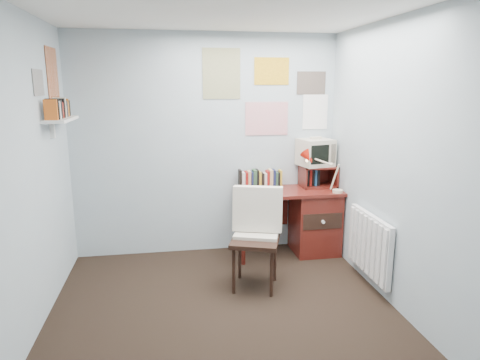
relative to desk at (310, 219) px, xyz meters
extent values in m
plane|color=black|center=(-1.17, -1.48, -0.41)|extent=(3.50, 3.50, 0.00)
cube|color=#A6B8BE|center=(-1.17, 0.27, 0.84)|extent=(3.00, 0.02, 2.50)
cube|color=#A6B8BE|center=(-2.67, -1.48, 0.84)|extent=(0.02, 3.50, 2.50)
cube|color=#A6B8BE|center=(0.33, -1.48, 0.84)|extent=(0.02, 3.50, 2.50)
cube|color=white|center=(-1.17, -1.48, 2.09)|extent=(3.00, 3.50, 0.02)
cube|color=maroon|center=(-0.27, 0.00, 0.34)|extent=(1.20, 0.55, 0.03)
cube|color=maroon|center=(0.06, 0.00, -0.04)|extent=(0.50, 0.50, 0.72)
cylinder|color=maroon|center=(-0.83, -0.24, -0.04)|extent=(0.04, 0.04, 0.72)
cylinder|color=maroon|center=(-0.83, 0.23, -0.04)|extent=(0.04, 0.04, 0.72)
cube|color=maroon|center=(-0.52, 0.25, 0.01)|extent=(0.64, 0.02, 0.30)
cube|color=black|center=(-0.82, -0.79, 0.07)|extent=(0.61, 0.59, 0.94)
cube|color=red|center=(0.24, -0.20, 0.56)|extent=(0.33, 0.29, 0.41)
cube|color=maroon|center=(0.12, 0.11, 0.48)|extent=(0.40, 0.30, 0.25)
cube|color=beige|center=(0.08, 0.13, 0.77)|extent=(0.42, 0.40, 0.34)
cube|color=maroon|center=(-0.51, 0.18, 0.46)|extent=(0.60, 0.14, 0.22)
cube|color=white|center=(0.29, -0.93, 0.01)|extent=(0.09, 0.80, 0.60)
cube|color=white|center=(-2.57, -0.38, 1.21)|extent=(0.20, 0.62, 0.24)
cube|color=white|center=(-0.47, 0.26, 1.44)|extent=(1.20, 0.01, 0.90)
cube|color=white|center=(-2.67, -0.38, 1.59)|extent=(0.01, 0.70, 0.60)
camera|label=1|loc=(-1.60, -4.56, 1.53)|focal=32.00mm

